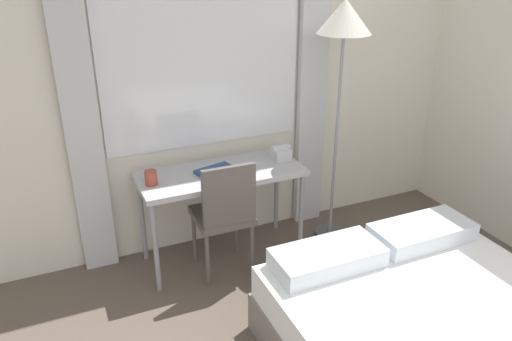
{
  "coord_description": "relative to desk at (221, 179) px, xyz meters",
  "views": [
    {
      "loc": [
        -1.22,
        -0.24,
        2.25
      ],
      "look_at": [
        0.0,
        2.53,
        0.89
      ],
      "focal_mm": 35.0,
      "sensor_mm": 36.0,
      "label": 1
    }
  ],
  "objects": [
    {
      "name": "book",
      "position": [
        -0.04,
        -0.02,
        0.08
      ],
      "size": [
        0.32,
        0.27,
        0.02
      ],
      "rotation": [
        0.0,
        0.0,
        0.25
      ],
      "color": "navy",
      "rests_on": "desk"
    },
    {
      "name": "telephone",
      "position": [
        0.51,
        0.03,
        0.11
      ],
      "size": [
        0.15,
        0.14,
        0.11
      ],
      "color": "silver",
      "rests_on": "desk"
    },
    {
      "name": "mug",
      "position": [
        -0.52,
        -0.02,
        0.12
      ],
      "size": [
        0.09,
        0.09,
        0.1
      ],
      "color": "#993F33",
      "rests_on": "desk"
    },
    {
      "name": "desk",
      "position": [
        0.0,
        0.0,
        0.0
      ],
      "size": [
        1.22,
        0.52,
        0.74
      ],
      "color": "#B2B2B7",
      "rests_on": "ground_plane"
    },
    {
      "name": "standing_lamp",
      "position": [
        0.95,
        -0.06,
        1.02
      ],
      "size": [
        0.4,
        0.4,
        1.92
      ],
      "color": "#4C4C51",
      "rests_on": "ground_plane"
    },
    {
      "name": "wall_back_with_window",
      "position": [
        0.09,
        0.34,
        0.68
      ],
      "size": [
        5.21,
        0.13,
        2.7
      ],
      "color": "silver",
      "rests_on": "ground_plane"
    },
    {
      "name": "desk_chair",
      "position": [
        -0.06,
        -0.22,
        -0.15
      ],
      "size": [
        0.41,
        0.41,
        0.92
      ],
      "rotation": [
        0.0,
        0.0,
        -0.02
      ],
      "color": "#59514C",
      "rests_on": "ground_plane"
    }
  ]
}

